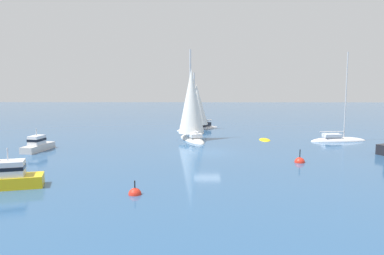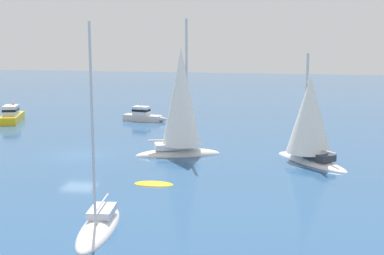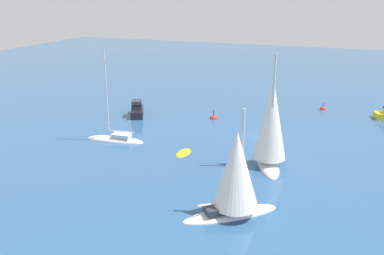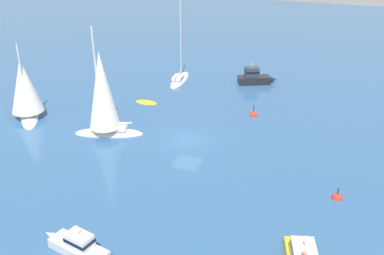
{
  "view_description": "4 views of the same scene",
  "coord_description": "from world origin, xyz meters",
  "px_view_note": "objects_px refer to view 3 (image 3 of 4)",
  "views": [
    {
      "loc": [
        -36.79,
        0.98,
        6.99
      ],
      "look_at": [
        8.09,
        1.56,
        1.38
      ],
      "focal_mm": 36.62,
      "sensor_mm": 36.0,
      "label": 1
    },
    {
      "loc": [
        16.0,
        -39.77,
        9.66
      ],
      "look_at": [
        9.04,
        -1.16,
        2.66
      ],
      "focal_mm": 52.81,
      "sensor_mm": 36.0,
      "label": 2
    },
    {
      "loc": [
        42.98,
        7.72,
        15.26
      ],
      "look_at": [
        7.04,
        -6.12,
        2.55
      ],
      "focal_mm": 39.03,
      "sensor_mm": 36.0,
      "label": 3
    },
    {
      "loc": [
        -13.19,
        33.1,
        18.52
      ],
      "look_at": [
        -0.54,
        0.14,
        1.42
      ],
      "focal_mm": 40.23,
      "sensor_mm": 36.0,
      "label": 4
    }
  ],
  "objects_px": {
    "sloop": "(116,140)",
    "sailboat": "(271,127)",
    "cabin_cruiser": "(137,109)",
    "mooring_buoy": "(323,109)",
    "dinghy": "(184,153)",
    "channel_buoy": "(214,119)",
    "yacht": "(235,177)"
  },
  "relations": [
    {
      "from": "sloop",
      "to": "channel_buoy",
      "type": "height_order",
      "value": "sloop"
    },
    {
      "from": "yacht",
      "to": "dinghy",
      "type": "bearing_deg",
      "value": 89.81
    },
    {
      "from": "sloop",
      "to": "mooring_buoy",
      "type": "distance_m",
      "value": 28.53
    },
    {
      "from": "cabin_cruiser",
      "to": "mooring_buoy",
      "type": "distance_m",
      "value": 24.8
    },
    {
      "from": "sailboat",
      "to": "channel_buoy",
      "type": "relative_size",
      "value": 6.97
    },
    {
      "from": "sloop",
      "to": "sailboat",
      "type": "distance_m",
      "value": 16.91
    },
    {
      "from": "sloop",
      "to": "cabin_cruiser",
      "type": "xyz_separation_m",
      "value": [
        -9.23,
        -2.33,
        0.68
      ]
    },
    {
      "from": "sloop",
      "to": "yacht",
      "type": "relative_size",
      "value": 1.26
    },
    {
      "from": "dinghy",
      "to": "mooring_buoy",
      "type": "height_order",
      "value": "mooring_buoy"
    },
    {
      "from": "sailboat",
      "to": "cabin_cruiser",
      "type": "distance_m",
      "value": 21.51
    },
    {
      "from": "yacht",
      "to": "mooring_buoy",
      "type": "relative_size",
      "value": 6.55
    },
    {
      "from": "dinghy",
      "to": "mooring_buoy",
      "type": "xyz_separation_m",
      "value": [
        -21.4,
        11.53,
        0.0
      ]
    },
    {
      "from": "sloop",
      "to": "yacht",
      "type": "height_order",
      "value": "sloop"
    },
    {
      "from": "sloop",
      "to": "sailboat",
      "type": "xyz_separation_m",
      "value": [
        0.74,
        16.51,
        3.61
      ]
    },
    {
      "from": "sailboat",
      "to": "cabin_cruiser",
      "type": "xyz_separation_m",
      "value": [
        -9.97,
        -18.83,
        -2.93
      ]
    },
    {
      "from": "sailboat",
      "to": "yacht",
      "type": "relative_size",
      "value": 1.31
    },
    {
      "from": "sloop",
      "to": "channel_buoy",
      "type": "distance_m",
      "value": 13.49
    },
    {
      "from": "sloop",
      "to": "dinghy",
      "type": "xyz_separation_m",
      "value": [
        0.7,
        8.12,
        -0.12
      ]
    },
    {
      "from": "dinghy",
      "to": "sloop",
      "type": "bearing_deg",
      "value": 85.66
    },
    {
      "from": "yacht",
      "to": "channel_buoy",
      "type": "relative_size",
      "value": 5.33
    },
    {
      "from": "cabin_cruiser",
      "to": "yacht",
      "type": "distance_m",
      "value": 26.85
    },
    {
      "from": "yacht",
      "to": "mooring_buoy",
      "type": "bearing_deg",
      "value": 43.92
    },
    {
      "from": "sloop",
      "to": "yacht",
      "type": "bearing_deg",
      "value": 140.52
    },
    {
      "from": "cabin_cruiser",
      "to": "sloop",
      "type": "bearing_deg",
      "value": 168.29
    },
    {
      "from": "yacht",
      "to": "channel_buoy",
      "type": "distance_m",
      "value": 23.57
    },
    {
      "from": "dinghy",
      "to": "cabin_cruiser",
      "type": "xyz_separation_m",
      "value": [
        -9.93,
        -10.44,
        0.8
      ]
    },
    {
      "from": "dinghy",
      "to": "mooring_buoy",
      "type": "distance_m",
      "value": 24.31
    },
    {
      "from": "sloop",
      "to": "channel_buoy",
      "type": "relative_size",
      "value": 6.73
    },
    {
      "from": "cabin_cruiser",
      "to": "mooring_buoy",
      "type": "relative_size",
      "value": 3.9
    },
    {
      "from": "sailboat",
      "to": "yacht",
      "type": "height_order",
      "value": "sailboat"
    },
    {
      "from": "channel_buoy",
      "to": "sailboat",
      "type": "bearing_deg",
      "value": 37.41
    },
    {
      "from": "cabin_cruiser",
      "to": "dinghy",
      "type": "bearing_deg",
      "value": -159.43
    }
  ]
}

